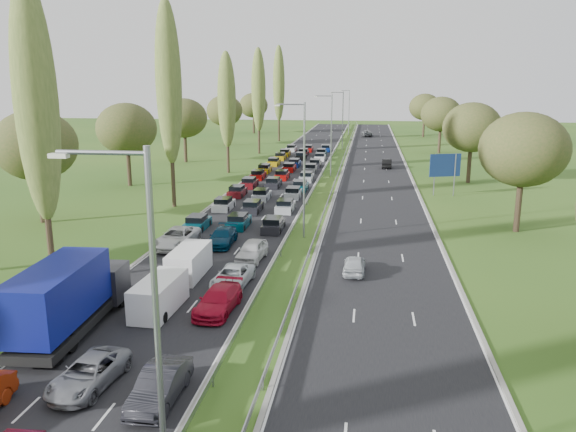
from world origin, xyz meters
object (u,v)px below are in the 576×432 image
at_px(blue_lorry, 68,297).
at_px(white_van_rear, 190,261).
at_px(white_van_front, 161,294).
at_px(direction_sign, 445,167).
at_px(info_sign, 61,277).
at_px(near_car_2, 177,238).

xyz_separation_m(blue_lorry, white_van_rear, (3.56, 10.32, -1.08)).
distance_m(blue_lorry, white_van_front, 5.51).
height_order(white_van_front, direction_sign, direction_sign).
height_order(white_van_rear, direction_sign, direction_sign).
relative_size(blue_lorry, white_van_front, 1.94).
distance_m(white_van_front, info_sign, 7.29).
bearing_deg(info_sign, blue_lorry, -56.01).
xyz_separation_m(blue_lorry, direction_sign, (25.37, 43.49, 1.43)).
xyz_separation_m(info_sign, direction_sign, (28.80, 38.41, 2.20)).
bearing_deg(direction_sign, white_van_rear, -123.34).
bearing_deg(near_car_2, blue_lorry, -88.28).
bearing_deg(blue_lorry, info_sign, 120.58).
height_order(near_car_2, white_van_rear, white_van_rear).
height_order(info_sign, direction_sign, direction_sign).
relative_size(info_sign, direction_sign, 0.40).
relative_size(white_van_front, white_van_rear, 0.99).
height_order(near_car_2, white_van_front, white_van_front).
height_order(blue_lorry, white_van_front, blue_lorry).
relative_size(blue_lorry, white_van_rear, 1.91).
xyz_separation_m(white_van_front, white_van_rear, (-0.20, 6.45, 0.02)).
height_order(near_car_2, blue_lorry, blue_lorry).
xyz_separation_m(near_car_2, white_van_rear, (3.38, -6.86, 0.24)).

